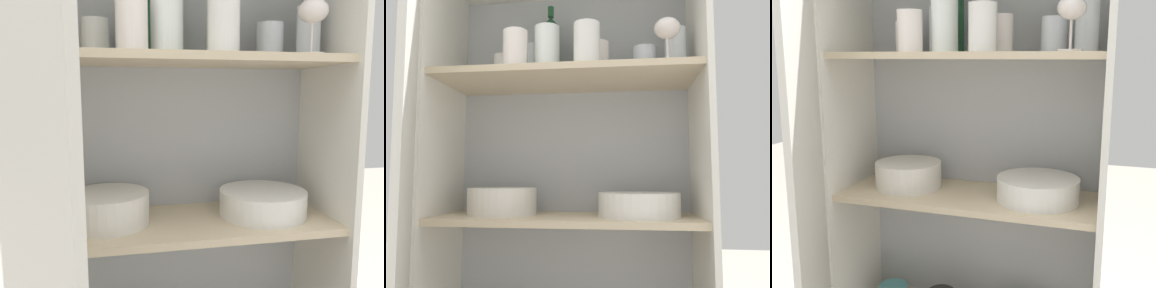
# 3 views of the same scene
# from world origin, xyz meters

# --- Properties ---
(cupboard_back_panel) EXTENTS (0.83, 0.02, 1.54)m
(cupboard_back_panel) POSITION_xyz_m (0.00, 0.31, 0.77)
(cupboard_back_panel) COLOR #B2B7BC
(cupboard_back_panel) RESTS_ON ground_plane
(cupboard_side_left) EXTENTS (0.02, 0.33, 1.54)m
(cupboard_side_left) POSITION_xyz_m (-0.41, 0.15, 0.77)
(cupboard_side_left) COLOR white
(cupboard_side_left) RESTS_ON ground_plane
(cupboard_side_right) EXTENTS (0.02, 0.33, 1.54)m
(cupboard_side_right) POSITION_xyz_m (0.41, 0.15, 0.77)
(cupboard_side_right) COLOR white
(cupboard_side_right) RESTS_ON ground_plane
(shelf_board_middle) EXTENTS (0.80, 0.30, 0.02)m
(shelf_board_middle) POSITION_xyz_m (0.00, 0.15, 0.76)
(shelf_board_middle) COLOR beige
(shelf_board_upper) EXTENTS (0.80, 0.30, 0.02)m
(shelf_board_upper) POSITION_xyz_m (0.00, 0.15, 1.20)
(shelf_board_upper) COLOR beige
(tumbler_glass_0) EXTENTS (0.07, 0.07, 0.12)m
(tumbler_glass_0) POSITION_xyz_m (-0.14, 0.05, 1.27)
(tumbler_glass_0) COLOR silver
(tumbler_glass_0) RESTS_ON shelf_board_upper
(tumbler_glass_1) EXTENTS (0.08, 0.08, 0.10)m
(tumbler_glass_1) POSITION_xyz_m (0.25, 0.20, 1.26)
(tumbler_glass_1) COLOR white
(tumbler_glass_1) RESTS_ON shelf_board_upper
(tumbler_glass_2) EXTENTS (0.08, 0.08, 0.14)m
(tumbler_glass_2) POSITION_xyz_m (-0.06, 0.10, 1.29)
(tumbler_glass_2) COLOR white
(tumbler_glass_2) RESTS_ON shelf_board_upper
(tumbler_glass_3) EXTENTS (0.06, 0.06, 0.14)m
(tumbler_glass_3) POSITION_xyz_m (-0.13, 0.25, 1.28)
(tumbler_glass_3) COLOR white
(tumbler_glass_3) RESTS_ON shelf_board_upper
(tumbler_glass_4) EXTENTS (0.07, 0.07, 0.10)m
(tumbler_glass_4) POSITION_xyz_m (-0.23, 0.22, 1.26)
(tumbler_glass_4) COLOR white
(tumbler_glass_4) RESTS_ON shelf_board_upper
(tumbler_glass_5) EXTENTS (0.08, 0.08, 0.11)m
(tumbler_glass_5) POSITION_xyz_m (0.09, 0.16, 1.27)
(tumbler_glass_5) COLOR silver
(tumbler_glass_5) RESTS_ON shelf_board_upper
(tumbler_glass_6) EXTENTS (0.06, 0.06, 0.14)m
(tumbler_glass_6) POSITION_xyz_m (0.34, 0.15, 1.28)
(tumbler_glass_6) COLOR white
(tumbler_glass_6) RESTS_ON shelf_board_upper
(tumbler_glass_7) EXTENTS (0.08, 0.08, 0.13)m
(tumbler_glass_7) POSITION_xyz_m (0.07, 0.06, 1.28)
(tumbler_glass_7) COLOR white
(tumbler_glass_7) RESTS_ON shelf_board_upper
(wine_glass_0) EXTENTS (0.07, 0.07, 0.14)m
(wine_glass_0) POSITION_xyz_m (0.31, 0.07, 1.31)
(wine_glass_0) COLOR silver
(wine_glass_0) RESTS_ON shelf_board_upper
(wine_bottle) EXTENTS (0.07, 0.07, 0.26)m
(wine_bottle) POSITION_xyz_m (-0.07, 0.21, 1.33)
(wine_bottle) COLOR #194728
(wine_bottle) RESTS_ON shelf_board_upper
(plate_stack_white) EXTENTS (0.25, 0.25, 0.07)m
(plate_stack_white) POSITION_xyz_m (0.22, 0.15, 0.81)
(plate_stack_white) COLOR white
(plate_stack_white) RESTS_ON shelf_board_middle
(mixing_bowl_large) EXTENTS (0.22, 0.22, 0.08)m
(mixing_bowl_large) POSITION_xyz_m (-0.21, 0.16, 0.82)
(mixing_bowl_large) COLOR silver
(mixing_bowl_large) RESTS_ON shelf_board_middle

